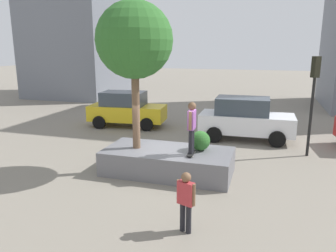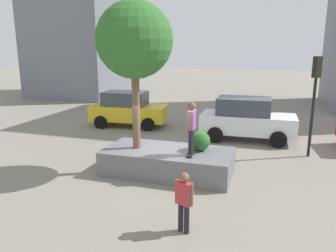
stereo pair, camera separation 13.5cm
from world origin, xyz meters
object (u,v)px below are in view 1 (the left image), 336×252
plaza_tree (134,41)px  skateboard (191,153)px  skateboarder (192,124)px  taxi_cab (126,109)px  traffic_light_corner (313,89)px  pedestrian_crossing (186,198)px  police_car (245,118)px  planter_ledge (168,161)px

plaza_tree → skateboard: bearing=-5.6°
skateboarder → taxi_cab: bearing=129.0°
plaza_tree → traffic_light_corner: size_ratio=1.25×
plaza_tree → taxi_cab: plaza_tree is taller
plaza_tree → taxi_cab: size_ratio=1.16×
taxi_cab → traffic_light_corner: bearing=-16.2°
skateboarder → pedestrian_crossing: size_ratio=1.12×
plaza_tree → police_car: (3.55, 5.56, -3.68)m
skateboard → pedestrian_crossing: 3.51m
plaza_tree → traffic_light_corner: 7.57m
police_car → traffic_light_corner: bearing=-33.7°
police_car → pedestrian_crossing: size_ratio=2.89×
planter_ledge → police_car: police_car is taller
skateboard → traffic_light_corner: (4.19, 3.92, 1.93)m
pedestrian_crossing → taxi_cab: bearing=121.0°
plaza_tree → traffic_light_corner: bearing=30.4°
police_car → traffic_light_corner: (2.77, -1.85, 1.79)m
skateboarder → police_car: skateboarder is taller
planter_ledge → taxi_cab: bearing=125.0°
plaza_tree → pedestrian_crossing: (2.79, -3.65, -3.84)m
planter_ledge → skateboard: size_ratio=5.76×
skateboard → planter_ledge: bearing=162.7°
planter_ledge → taxi_cab: taxi_cab is taller
plaza_tree → traffic_light_corner: (6.33, 3.71, -1.88)m
plaza_tree → skateboarder: bearing=-5.6°
skateboard → skateboarder: bearing=-14.0°
plaza_tree → pedestrian_crossing: size_ratio=3.30×
skateboarder → taxi_cab: size_ratio=0.39×
skateboarder → police_car: (1.42, 5.77, -0.91)m
police_car → pedestrian_crossing: police_car is taller
taxi_cab → police_car: police_car is taller
planter_ledge → plaza_tree: 4.48m
plaza_tree → pedestrian_crossing: bearing=-52.6°
police_car → pedestrian_crossing: (-0.76, -9.21, -0.16)m
planter_ledge → plaza_tree: plaza_tree is taller
planter_ledge → plaza_tree: (-1.20, -0.08, 4.32)m
skateboard → taxi_cab: (-5.44, 6.72, 0.09)m
taxi_cab → traffic_light_corner: 10.20m
plaza_tree → pedestrian_crossing: 5.99m
planter_ledge → police_car: size_ratio=1.01×
taxi_cab → pedestrian_crossing: taxi_cab is taller
pedestrian_crossing → plaza_tree: bearing=127.4°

